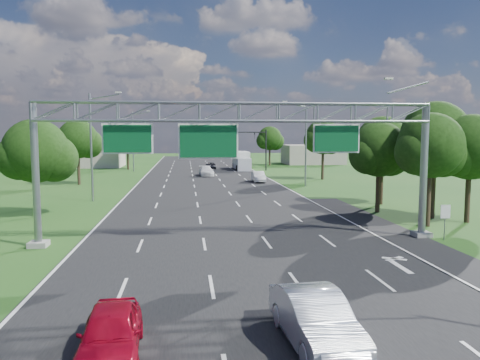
{
  "coord_description": "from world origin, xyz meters",
  "views": [
    {
      "loc": [
        -2.8,
        -14.68,
        6.25
      ],
      "look_at": [
        0.46,
        13.31,
        3.48
      ],
      "focal_mm": 35.0,
      "sensor_mm": 36.0,
      "label": 1
    }
  ],
  "objects": [
    {
      "name": "tree_verge_re",
      "position": [
        14.08,
        78.04,
        5.2
      ],
      "size": [
        5.76,
        4.8,
        7.84
      ],
      "color": "#2D2116",
      "rests_on": "ground"
    },
    {
      "name": "building_left",
      "position": [
        -22.0,
        78.0,
        2.5
      ],
      "size": [
        14.0,
        10.0,
        5.0
      ],
      "primitive_type": "cube",
      "color": "#A69A8B",
      "rests_on": "ground"
    },
    {
      "name": "silver_sedan",
      "position": [
        0.97,
        -1.65,
        0.79
      ],
      "size": [
        1.99,
        4.92,
        1.59
      ],
      "primitive_type": "imported",
      "rotation": [
        0.0,
        0.0,
        0.07
      ],
      "color": "silver",
      "rests_on": "ground"
    },
    {
      "name": "tree_verge_rd",
      "position": [
        16.08,
        48.04,
        5.63
      ],
      "size": [
        5.76,
        4.8,
        8.28
      ],
      "color": "#2D2116",
      "rests_on": "ground"
    },
    {
      "name": "tree_verge_lc",
      "position": [
        -12.92,
        70.04,
        4.98
      ],
      "size": [
        5.76,
        4.8,
        7.62
      ],
      "color": "#2D2116",
      "rests_on": "ground"
    },
    {
      "name": "red_coupe",
      "position": [
        -4.94,
        -1.77,
        0.71
      ],
      "size": [
        1.9,
        4.25,
        1.42
      ],
      "primitive_type": "imported",
      "rotation": [
        0.0,
        0.0,
        0.05
      ],
      "color": "#A1071D",
      "rests_on": "ground"
    },
    {
      "name": "car_queue_d",
      "position": [
        6.66,
        45.7,
        0.7
      ],
      "size": [
        1.5,
        4.24,
        1.39
      ],
      "primitive_type": "imported",
      "rotation": [
        0.0,
        0.0,
        -0.01
      ],
      "color": "silver",
      "rests_on": "ground"
    },
    {
      "name": "tree_cluster_right",
      "position": [
        14.8,
        19.19,
        5.31
      ],
      "size": [
        9.91,
        14.6,
        8.68
      ],
      "color": "#2D2116",
      "rests_on": "ground"
    },
    {
      "name": "streetlight_l_far",
      "position": [
        -11.3,
        65.0,
        5.58
      ],
      "size": [
        2.97,
        0.22,
        10.16
      ],
      "color": "gray",
      "rests_on": "ground"
    },
    {
      "name": "box_truck",
      "position": [
        7.05,
        67.53,
        1.53
      ],
      "size": [
        2.57,
        8.42,
        3.18
      ],
      "rotation": [
        0.0,
        0.0,
        0.02
      ],
      "color": "silver",
      "rests_on": "ground"
    },
    {
      "name": "car_queue_a",
      "position": [
        0.26,
        55.52,
        0.72
      ],
      "size": [
        2.29,
        5.06,
        1.44
      ],
      "primitive_type": "imported",
      "rotation": [
        0.0,
        0.0,
        0.06
      ],
      "color": "white",
      "rests_on": "ground"
    },
    {
      "name": "tree_verge_la",
      "position": [
        -13.92,
        22.04,
        4.76
      ],
      "size": [
        5.76,
        4.8,
        7.4
      ],
      "color": "#2D2116",
      "rests_on": "ground"
    },
    {
      "name": "road_flare",
      "position": [
        10.2,
        14.0,
        0.0
      ],
      "size": [
        3.0,
        30.0,
        0.02
      ],
      "primitive_type": "cube",
      "color": "black",
      "rests_on": "ground"
    },
    {
      "name": "regulatory_sign",
      "position": [
        12.4,
        10.98,
        1.51
      ],
      "size": [
        0.6,
        0.08,
        2.1
      ],
      "color": "gray",
      "rests_on": "ground"
    },
    {
      "name": "car_queue_b",
      "position": [
        1.75,
        70.37,
        0.55
      ],
      "size": [
        1.94,
        4.01,
        1.1
      ],
      "primitive_type": "imported",
      "rotation": [
        0.0,
        0.0,
        -0.03
      ],
      "color": "black",
      "rests_on": "ground"
    },
    {
      "name": "ground",
      "position": [
        0.0,
        30.0,
        0.0
      ],
      "size": [
        220.0,
        220.0,
        0.0
      ],
      "primitive_type": "plane",
      "color": "#1C4A16",
      "rests_on": "ground"
    },
    {
      "name": "traffic_signal",
      "position": [
        7.48,
        65.0,
        5.17
      ],
      "size": [
        12.21,
        0.24,
        7.0
      ],
      "color": "black",
      "rests_on": "ground"
    },
    {
      "name": "road",
      "position": [
        0.0,
        30.0,
        0.0
      ],
      "size": [
        18.0,
        180.0,
        0.02
      ],
      "primitive_type": "cube",
      "color": "black",
      "rests_on": "ground"
    },
    {
      "name": "sign_gantry",
      "position": [
        0.33,
        12.0,
        6.89
      ],
      "size": [
        23.5,
        1.0,
        9.56
      ],
      "color": "gray",
      "rests_on": "ground"
    },
    {
      "name": "building_right",
      "position": [
        24.0,
        82.0,
        2.0
      ],
      "size": [
        12.0,
        9.0,
        4.0
      ],
      "primitive_type": "cube",
      "color": "#A69A8B",
      "rests_on": "ground"
    },
    {
      "name": "streetlight_r_mid",
      "position": [
        11.3,
        40.0,
        5.58
      ],
      "size": [
        2.97,
        0.22,
        10.16
      ],
      "color": "gray",
      "rests_on": "ground"
    },
    {
      "name": "tree_verge_lb",
      "position": [
        -15.92,
        45.04,
        5.41
      ],
      "size": [
        5.76,
        4.8,
        8.06
      ],
      "color": "#2D2116",
      "rests_on": "ground"
    },
    {
      "name": "streetlight_l_near",
      "position": [
        -11.3,
        30.0,
        5.58
      ],
      "size": [
        2.97,
        0.22,
        10.16
      ],
      "color": "gray",
      "rests_on": "ground"
    }
  ]
}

